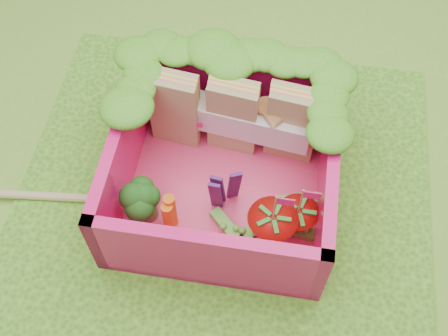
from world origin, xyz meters
The scene contains 13 objects.
ground centered at (0.00, 0.00, 0.00)m, with size 14.00×14.00×0.00m, color #7EB733.
placemat centered at (0.00, 0.00, 0.01)m, with size 2.60×2.60×0.03m, color #469221.
bento_floor centered at (0.00, 0.08, 0.06)m, with size 1.30×1.30×0.05m, color #EE3C6C.
bento_box centered at (0.00, 0.08, 0.31)m, with size 1.30×1.30×0.55m.
lettuce_ruffle centered at (0.00, 0.56, 0.64)m, with size 1.43×0.77×0.11m.
sandwich_stack centered at (0.01, 0.43, 0.35)m, with size 1.07×0.29×0.55m.
broccoli centered at (-0.42, -0.20, 0.27)m, with size 0.31×0.31×0.27m.
carrot_sticks centered at (-0.27, -0.25, 0.22)m, with size 0.08×0.11×0.29m.
purple_wedges centered at (0.02, -0.07, 0.27)m, with size 0.17×0.12×0.38m.
strawberry_left centered at (0.33, -0.26, 0.23)m, with size 0.29×0.29×0.53m.
strawberry_right centered at (0.47, -0.17, 0.21)m, with size 0.24×0.24×0.48m.
snap_peas centered at (0.32, -0.16, 0.11)m, with size 0.72×0.52×0.05m.
chopsticks centered at (-0.99, -0.15, 0.05)m, with size 2.05×0.26×0.05m.
Camera 1 is at (0.29, -1.74, 3.13)m, focal length 45.00 mm.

